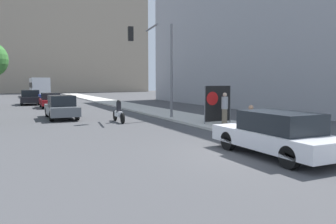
% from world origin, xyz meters
% --- Properties ---
extents(ground_plane, '(160.00, 160.00, 0.00)m').
position_xyz_m(ground_plane, '(0.00, 0.00, 0.00)').
color(ground_plane, '#444447').
extents(sidewalk_curb, '(3.00, 90.00, 0.13)m').
position_xyz_m(sidewalk_curb, '(3.03, 15.00, 0.06)').
color(sidewalk_curb, beige).
rests_on(sidewalk_curb, ground_plane).
extents(building_backdrop_far, '(52.00, 12.00, 40.97)m').
position_xyz_m(building_backdrop_far, '(-2.00, 75.75, 20.48)').
color(building_backdrop_far, gray).
rests_on(building_backdrop_far, ground_plane).
extents(building_backdrop_right, '(10.00, 32.00, 17.15)m').
position_xyz_m(building_backdrop_right, '(15.53, 17.08, 8.57)').
color(building_backdrop_right, '#99999E').
rests_on(building_backdrop_right, ground_plane).
extents(seated_protester, '(0.91, 0.77, 1.21)m').
position_xyz_m(seated_protester, '(2.44, 3.05, 0.77)').
color(seated_protester, '#474C56').
rests_on(seated_protester, sidewalk_curb).
extents(jogger_on_sidewalk, '(0.34, 0.34, 1.67)m').
position_xyz_m(jogger_on_sidewalk, '(3.00, 5.91, 0.98)').
color(jogger_on_sidewalk, '#756651').
rests_on(jogger_on_sidewalk, sidewalk_curb).
extents(protest_banner, '(1.70, 0.06, 2.03)m').
position_xyz_m(protest_banner, '(2.94, 6.48, 1.19)').
color(protest_banner, slate).
rests_on(protest_banner, sidewalk_curb).
extents(traffic_light_pole, '(2.82, 2.58, 5.85)m').
position_xyz_m(traffic_light_pole, '(1.10, 10.53, 4.05)').
color(traffic_light_pole, slate).
rests_on(traffic_light_pole, sidewalk_curb).
extents(parked_car_curbside, '(1.83, 4.50, 1.42)m').
position_xyz_m(parked_car_curbside, '(0.47, -0.59, 0.71)').
color(parked_car_curbside, silver).
rests_on(parked_car_curbside, ground_plane).
extents(car_on_road_nearest, '(1.73, 4.63, 1.51)m').
position_xyz_m(car_on_road_nearest, '(-4.29, 13.68, 0.75)').
color(car_on_road_nearest, '#565B60').
rests_on(car_on_road_nearest, ground_plane).
extents(car_on_road_midblock, '(1.74, 4.17, 1.38)m').
position_xyz_m(car_on_road_midblock, '(-4.02, 23.72, 0.69)').
color(car_on_road_midblock, maroon).
rests_on(car_on_road_midblock, ground_plane).
extents(car_on_road_distant, '(1.83, 4.37, 1.55)m').
position_xyz_m(car_on_road_distant, '(-5.61, 29.06, 0.76)').
color(car_on_road_distant, black).
rests_on(car_on_road_distant, ground_plane).
extents(car_on_road_far_lane, '(1.77, 4.62, 1.35)m').
position_xyz_m(car_on_road_far_lane, '(-4.83, 39.45, 0.68)').
color(car_on_road_far_lane, navy).
rests_on(car_on_road_far_lane, ground_plane).
extents(city_bus_on_road, '(2.58, 11.27, 3.08)m').
position_xyz_m(city_bus_on_road, '(-3.36, 49.74, 1.78)').
color(city_bus_on_road, silver).
rests_on(city_bus_on_road, ground_plane).
extents(motorcycle_on_road, '(0.28, 2.14, 1.32)m').
position_xyz_m(motorcycle_on_road, '(-1.49, 10.21, 0.56)').
color(motorcycle_on_road, silver).
rests_on(motorcycle_on_road, ground_plane).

